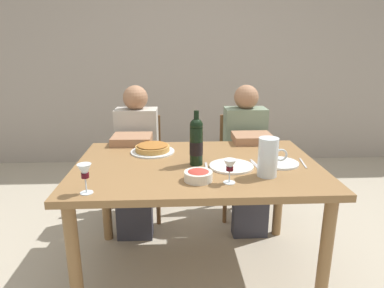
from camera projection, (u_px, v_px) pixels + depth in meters
name	position (u px, v px, depth m)	size (l,w,h in m)	color
ground_plane	(197.00, 269.00, 2.30)	(8.00, 8.00, 0.00)	#B2A893
back_wall	(185.00, 51.00, 4.16)	(8.00, 0.10, 2.80)	#A3998E
dining_table	(197.00, 178.00, 2.12)	(1.50, 1.00, 0.76)	olive
wine_bottle	(196.00, 142.00, 2.04)	(0.08, 0.08, 0.34)	black
water_pitcher	(268.00, 159.00, 1.87)	(0.16, 0.11, 0.22)	silver
baked_tart	(153.00, 148.00, 2.31)	(0.30, 0.30, 0.06)	silver
salad_bowl	(198.00, 175.00, 1.82)	(0.15, 0.15, 0.06)	silver
wine_glass_left_diner	(230.00, 166.00, 1.77)	(0.07, 0.07, 0.13)	silver
wine_glass_right_diner	(85.00, 173.00, 1.64)	(0.07, 0.07, 0.15)	silver
dinner_plate_left_setting	(279.00, 163.00, 2.08)	(0.24, 0.24, 0.01)	silver
dinner_plate_right_setting	(231.00, 166.00, 2.03)	(0.27, 0.27, 0.01)	white
fork_left_setting	(255.00, 164.00, 2.08)	(0.16, 0.01, 0.01)	silver
knife_left_setting	(303.00, 163.00, 2.09)	(0.18, 0.01, 0.01)	silver
knife_right_setting	(256.00, 166.00, 2.04)	(0.18, 0.01, 0.01)	silver
spoon_right_setting	(206.00, 167.00, 2.02)	(0.16, 0.01, 0.01)	silver
chair_left	(140.00, 159.00, 2.99)	(0.41, 0.41, 0.87)	brown
diner_left	(136.00, 155.00, 2.73)	(0.34, 0.51, 1.16)	#B7B2A8
chair_right	(241.00, 158.00, 3.03)	(0.40, 0.40, 0.87)	brown
diner_right	(247.00, 153.00, 2.77)	(0.34, 0.50, 1.16)	gray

